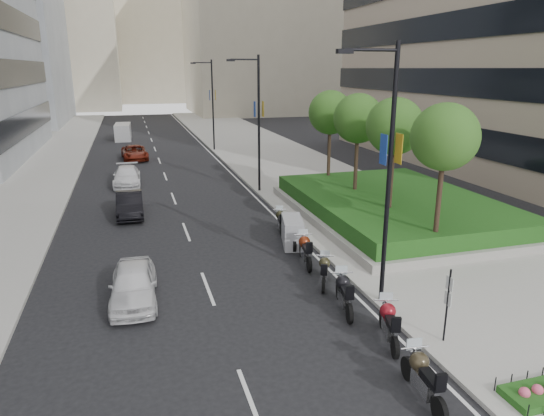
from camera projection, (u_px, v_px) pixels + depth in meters
name	position (u px, v px, depth m)	size (l,w,h in m)	color
ground	(274.00, 335.00, 15.40)	(160.00, 160.00, 0.00)	black
sidewalk_right	(275.00, 158.00, 45.47)	(10.00, 100.00, 0.15)	#9E9B93
sidewalk_left	(30.00, 171.00, 39.79)	(8.00, 100.00, 0.15)	#9E9B93
lane_edge	(219.00, 162.00, 44.06)	(0.12, 100.00, 0.01)	silver
lane_centre	(161.00, 165.00, 42.65)	(0.12, 100.00, 0.01)	silver
building_cream_right	(265.00, 13.00, 90.12)	(28.00, 24.00, 36.00)	#B7AD93
building_cream_left	(48.00, 23.00, 98.01)	(26.00, 24.00, 34.00)	#B7AD93
building_cream_centre	(145.00, 23.00, 121.31)	(30.00, 24.00, 38.00)	#B7AD93
planter	(394.00, 213.00, 27.23)	(10.00, 14.00, 0.40)	gray
hedge	(395.00, 202.00, 27.06)	(9.40, 13.40, 0.80)	#224614
flower_bed	(543.00, 393.00, 12.24)	(2.00, 1.00, 0.20)	#224614
tree_0	(445.00, 138.00, 19.88)	(2.80, 2.80, 6.30)	#332319
tree_1	(395.00, 127.00, 23.57)	(2.80, 2.80, 6.30)	#332319
tree_2	(358.00, 119.00, 27.26)	(2.80, 2.80, 6.30)	#332319
tree_3	(330.00, 113.00, 30.95)	(2.80, 2.80, 6.30)	#332319
lamp_post_0	(386.00, 165.00, 16.04)	(2.34, 0.45, 9.00)	black
lamp_post_1	(257.00, 117.00, 31.71)	(2.34, 0.45, 9.00)	black
lamp_post_2	(211.00, 101.00, 48.31)	(2.34, 0.45, 9.00)	black
parking_sign	(448.00, 302.00, 14.45)	(0.06, 0.32, 2.50)	black
motorcycle_0	(423.00, 377.00, 12.27)	(0.79, 2.36, 1.18)	black
motorcycle_1	(389.00, 323.00, 14.88)	(0.95, 2.27, 1.16)	black
motorcycle_2	(344.00, 293.00, 16.85)	(0.85, 2.37, 1.20)	black
motorcycle_3	(324.00, 271.00, 18.89)	(1.00, 1.93, 1.03)	black
motorcycle_4	(305.00, 250.00, 20.86)	(0.79, 2.35, 1.18)	black
motorcycle_5	(292.00, 232.00, 23.04)	(1.36, 2.34, 1.33)	black
motorcycle_6	(280.00, 221.00, 25.11)	(0.71, 2.07, 1.04)	black
car_a	(133.00, 284.00, 17.42)	(1.63, 4.04, 1.38)	silver
car_b	(130.00, 204.00, 27.67)	(1.44, 4.14, 1.36)	black
car_c	(127.00, 176.00, 34.98)	(1.86, 4.58, 1.33)	white
car_d	(135.00, 153.00, 44.83)	(2.19, 4.75, 1.32)	#64180B
delivery_van	(123.00, 133.00, 57.12)	(1.91, 4.56, 1.88)	#B0B0B2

